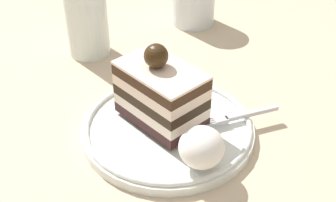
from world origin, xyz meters
TOP-DOWN VIEW (x-y plane):
  - ground_plane at (0.00, 0.00)m, footprint 2.40×2.40m
  - dessert_plate at (0.01, 0.02)m, footprint 0.19×0.19m
  - cake_slice at (0.01, 0.01)m, footprint 0.07×0.10m
  - whipped_cream_dollop at (0.02, 0.09)m, footprint 0.05×0.05m
  - fork at (-0.05, 0.05)m, footprint 0.10×0.04m
  - drink_glass_near at (0.00, -0.20)m, footprint 0.06×0.06m

SIDE VIEW (x-z plane):
  - ground_plane at x=0.00m, z-range 0.00..0.00m
  - dessert_plate at x=0.01m, z-range 0.00..0.02m
  - fork at x=-0.05m, z-range 0.02..0.02m
  - whipped_cream_dollop at x=0.02m, z-range 0.02..0.06m
  - drink_glass_near at x=0.00m, z-range -0.01..0.11m
  - cake_slice at x=0.01m, z-range 0.00..0.10m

